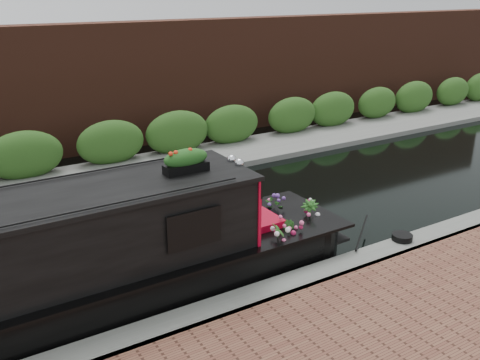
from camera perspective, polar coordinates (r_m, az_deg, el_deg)
ground at (r=11.85m, az=-6.03°, el=-5.41°), size 80.00×80.00×0.00m
near_bank_coping at (r=9.34m, az=3.11°, el=-12.86°), size 40.00×0.60×0.50m
far_bank_path at (r=15.48m, az=-12.86°, el=0.39°), size 40.00×2.40×0.34m
far_hedge at (r=16.29m, az=-13.92°, el=1.29°), size 40.00×1.10×2.80m
far_brick_wall at (r=18.22m, az=-16.02°, el=3.08°), size 40.00×1.00×8.00m
narrowboat at (r=8.90m, az=-23.15°, el=-10.39°), size 11.48×2.08×2.71m
rope_fender at (r=11.49m, az=8.96°, el=-5.49°), size 0.33×0.37×0.33m
coiled_mooring_rope at (r=11.28m, az=16.91°, el=-5.85°), size 0.41×0.41×0.12m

